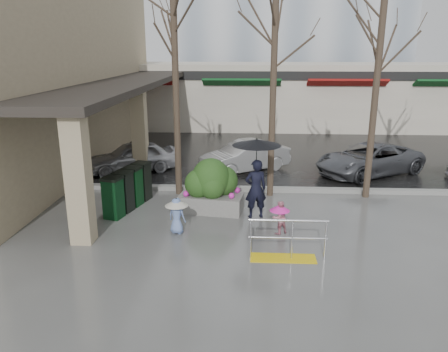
# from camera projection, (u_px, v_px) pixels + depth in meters

# --- Properties ---
(ground) EXTENTS (120.00, 120.00, 0.00)m
(ground) POSITION_uv_depth(u_px,v_px,m) (232.00, 237.00, 11.88)
(ground) COLOR #51514F
(ground) RESTS_ON ground
(street_asphalt) EXTENTS (120.00, 36.00, 0.01)m
(street_asphalt) POSITION_uv_depth(u_px,v_px,m) (243.00, 116.00, 32.95)
(street_asphalt) COLOR black
(street_asphalt) RESTS_ON ground
(curb) EXTENTS (120.00, 0.30, 0.15)m
(curb) POSITION_uv_depth(u_px,v_px,m) (236.00, 189.00, 15.69)
(curb) COLOR gray
(curb) RESTS_ON ground
(near_building) EXTENTS (6.00, 18.00, 8.00)m
(near_building) POSITION_uv_depth(u_px,v_px,m) (32.00, 71.00, 18.89)
(near_building) COLOR tan
(near_building) RESTS_ON ground
(canopy_slab) EXTENTS (2.80, 18.00, 0.25)m
(canopy_slab) POSITION_uv_depth(u_px,v_px,m) (128.00, 80.00, 18.77)
(canopy_slab) COLOR #2D2823
(canopy_slab) RESTS_ON pillar_front
(pillar_front) EXTENTS (0.55, 0.55, 3.50)m
(pillar_front) POSITION_uv_depth(u_px,v_px,m) (78.00, 178.00, 11.11)
(pillar_front) COLOR tan
(pillar_front) RESTS_ON ground
(pillar_back) EXTENTS (0.55, 0.55, 3.50)m
(pillar_back) POSITION_uv_depth(u_px,v_px,m) (140.00, 132.00, 17.34)
(pillar_back) COLOR tan
(pillar_back) RESTS_ON ground
(storefront_row) EXTENTS (34.00, 6.74, 4.00)m
(storefront_row) POSITION_uv_depth(u_px,v_px,m) (273.00, 95.00, 28.41)
(storefront_row) COLOR beige
(storefront_row) RESTS_ON ground
(handrail) EXTENTS (1.90, 0.50, 1.03)m
(handrail) POSITION_uv_depth(u_px,v_px,m) (286.00, 244.00, 10.55)
(handrail) COLOR yellow
(handrail) RESTS_ON ground
(tree_west) EXTENTS (3.20, 3.20, 6.80)m
(tree_west) POSITION_uv_depth(u_px,v_px,m) (175.00, 43.00, 14.00)
(tree_west) COLOR #382B21
(tree_west) RESTS_ON ground
(tree_midwest) EXTENTS (3.20, 3.20, 7.00)m
(tree_midwest) POSITION_uv_depth(u_px,v_px,m) (275.00, 38.00, 13.79)
(tree_midwest) COLOR #382B21
(tree_midwest) RESTS_ON ground
(tree_mideast) EXTENTS (3.20, 3.20, 6.50)m
(tree_mideast) POSITION_uv_depth(u_px,v_px,m) (380.00, 51.00, 13.72)
(tree_mideast) COLOR #382B21
(tree_mideast) RESTS_ON ground
(woman) EXTENTS (1.45, 1.45, 2.46)m
(woman) POSITION_uv_depth(u_px,v_px,m) (256.00, 169.00, 12.84)
(woman) COLOR black
(woman) RESTS_ON ground
(child_pink) EXTENTS (0.58, 0.56, 0.94)m
(child_pink) POSITION_uv_depth(u_px,v_px,m) (280.00, 215.00, 11.96)
(child_pink) COLOR pink
(child_pink) RESTS_ON ground
(child_blue) EXTENTS (0.64, 0.64, 1.03)m
(child_blue) POSITION_uv_depth(u_px,v_px,m) (177.00, 212.00, 11.96)
(child_blue) COLOR #6F89C5
(child_blue) RESTS_ON ground
(planter) EXTENTS (2.06, 1.23, 1.70)m
(planter) POSITION_uv_depth(u_px,v_px,m) (211.00, 186.00, 13.55)
(planter) COLOR slate
(planter) RESTS_ON ground
(news_boxes) EXTENTS (1.09, 2.36, 1.29)m
(news_boxes) POSITION_uv_depth(u_px,v_px,m) (128.00, 189.00, 13.86)
(news_boxes) COLOR #0B3316
(news_boxes) RESTS_ON ground
(car_a) EXTENTS (3.98, 2.90, 1.26)m
(car_a) POSITION_uv_depth(u_px,v_px,m) (132.00, 157.00, 17.98)
(car_a) COLOR #AFAFB4
(car_a) RESTS_ON ground
(car_b) EXTENTS (3.91, 3.25, 1.26)m
(car_b) POSITION_uv_depth(u_px,v_px,m) (245.00, 156.00, 18.05)
(car_b) COLOR silver
(car_b) RESTS_ON ground
(car_c) EXTENTS (4.97, 4.07, 1.26)m
(car_c) POSITION_uv_depth(u_px,v_px,m) (369.00, 159.00, 17.61)
(car_c) COLOR #55575D
(car_c) RESTS_ON ground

